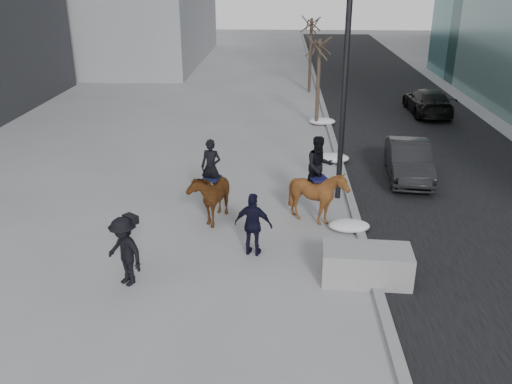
{
  "coord_description": "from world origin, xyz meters",
  "views": [
    {
      "loc": [
        0.63,
        -12.41,
        7.09
      ],
      "look_at": [
        0.0,
        1.2,
        1.5
      ],
      "focal_mm": 38.0,
      "sensor_mm": 36.0,
      "label": 1
    }
  ],
  "objects_px": {
    "car_near": "(409,160)",
    "planter": "(366,265)",
    "mounted_right": "(318,189)",
    "mounted_left": "(211,191)"
  },
  "relations": [
    {
      "from": "planter",
      "to": "mounted_left",
      "type": "xyz_separation_m",
      "value": [
        -4.21,
        3.41,
        0.49
      ]
    },
    {
      "from": "car_near",
      "to": "planter",
      "type": "bearing_deg",
      "value": -103.93
    },
    {
      "from": "planter",
      "to": "mounted_right",
      "type": "bearing_deg",
      "value": 106.79
    },
    {
      "from": "mounted_right",
      "to": "mounted_left",
      "type": "bearing_deg",
      "value": 178.05
    },
    {
      "from": "planter",
      "to": "mounted_right",
      "type": "relative_size",
      "value": 0.81
    },
    {
      "from": "car_near",
      "to": "mounted_right",
      "type": "relative_size",
      "value": 1.54
    },
    {
      "from": "planter",
      "to": "mounted_right",
      "type": "distance_m",
      "value": 3.51
    },
    {
      "from": "mounted_left",
      "to": "planter",
      "type": "bearing_deg",
      "value": -39.01
    },
    {
      "from": "car_near",
      "to": "mounted_left",
      "type": "xyz_separation_m",
      "value": [
        -6.75,
        -3.83,
        0.25
      ]
    },
    {
      "from": "planter",
      "to": "car_near",
      "type": "bearing_deg",
      "value": 70.68
    }
  ]
}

